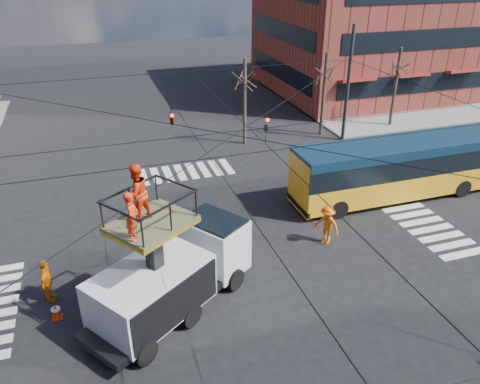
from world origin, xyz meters
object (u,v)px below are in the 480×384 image
at_px(worker_ground, 47,281).
at_px(utility_truck, 172,263).
at_px(flagger, 327,225).
at_px(traffic_cone, 56,311).
at_px(city_bus, 398,168).

bearing_deg(worker_ground, utility_truck, -102.16).
bearing_deg(worker_ground, flagger, -78.43).
distance_m(traffic_cone, worker_ground, 1.32).
distance_m(utility_truck, traffic_cone, 4.69).
bearing_deg(city_bus, worker_ground, -169.25).
bearing_deg(flagger, worker_ground, -122.40).
xyz_separation_m(city_bus, traffic_cone, (-17.64, -4.52, -1.41)).
height_order(city_bus, flagger, city_bus).
height_order(utility_truck, worker_ground, utility_truck).
relative_size(traffic_cone, worker_ground, 0.34).
bearing_deg(traffic_cone, flagger, 7.15).
relative_size(city_bus, flagger, 6.24).
distance_m(traffic_cone, flagger, 11.97).
bearing_deg(utility_truck, flagger, -18.68).
relative_size(city_bus, worker_ground, 6.45).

